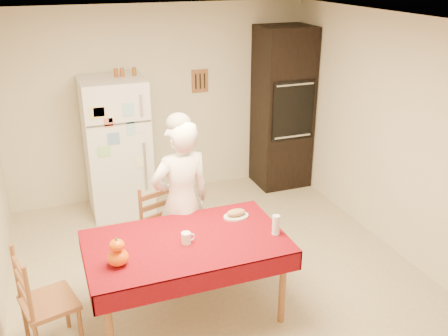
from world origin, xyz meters
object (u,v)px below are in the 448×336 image
refrigerator (117,147)px  seated_woman (181,202)px  dining_table (186,248)px  bread_plate (236,216)px  chair_far (163,228)px  pumpkin_lower (118,258)px  chair_left (40,300)px  oven_cabinet (282,108)px  wine_glass (276,225)px  coffee_mug (186,238)px

refrigerator → seated_woman: 1.73m
dining_table → bread_plate: bread_plate is taller
refrigerator → chair_far: size_ratio=1.79×
dining_table → pumpkin_lower: (-0.60, -0.16, 0.13)m
dining_table → chair_far: size_ratio=1.79×
chair_left → pumpkin_lower: chair_left is taller
chair_left → seated_woman: size_ratio=0.57×
oven_cabinet → wine_glass: size_ratio=12.50×
dining_table → seated_woman: bearing=77.3°
chair_left → wine_glass: (1.98, -0.12, 0.34)m
bread_plate → chair_left: bearing=-170.9°
refrigerator → chair_left: 2.57m
pumpkin_lower → bread_plate: 1.22m
seated_woman → bread_plate: bearing=132.5°
coffee_mug → pumpkin_lower: size_ratio=0.58×
seated_woman → wine_glass: size_ratio=9.41×
refrigerator → chair_left: (-1.02, -2.34, -0.34)m
oven_cabinet → wine_glass: (-1.31, -2.50, -0.25)m
wine_glass → pumpkin_lower: bearing=180.0°
chair_far → coffee_mug: 0.82m
refrigerator → chair_far: bearing=-83.8°
bread_plate → seated_woman: bearing=140.0°
chair_far → coffee_mug: size_ratio=9.50×
chair_far → seated_woman: bearing=-57.5°
oven_cabinet → chair_left: oven_cabinet is taller
oven_cabinet → chair_far: (-2.11, -1.62, -0.59)m
chair_left → oven_cabinet: bearing=-68.2°
seated_woman → coffee_mug: size_ratio=16.56×
oven_cabinet → coffee_mug: oven_cabinet is taller
chair_far → oven_cabinet: bearing=18.7°
oven_cabinet → wine_glass: 2.84m
oven_cabinet → dining_table: size_ratio=1.29×
refrigerator → pumpkin_lower: refrigerator is taller
pumpkin_lower → dining_table: bearing=15.2°
oven_cabinet → seated_woman: size_ratio=1.33×
coffee_mug → chair_far: bearing=91.3°
chair_far → pumpkin_lower: bearing=-141.7°
chair_left → chair_far: bearing=-71.3°
bread_plate → dining_table: bearing=-156.9°
refrigerator → pumpkin_lower: bearing=-99.3°
refrigerator → bread_plate: refrigerator is taller
chair_left → bread_plate: chair_left is taller
oven_cabinet → chair_left: size_ratio=2.32×
pumpkin_lower → bread_plate: (1.16, 0.40, -0.06)m
coffee_mug → pumpkin_lower: bearing=-168.5°
dining_table → seated_woman: 0.62m
chair_far → wine_glass: size_ratio=5.40×
oven_cabinet → dining_table: bearing=-131.6°
bread_plate → wine_glass: bearing=-62.2°
oven_cabinet → pumpkin_lower: 3.68m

